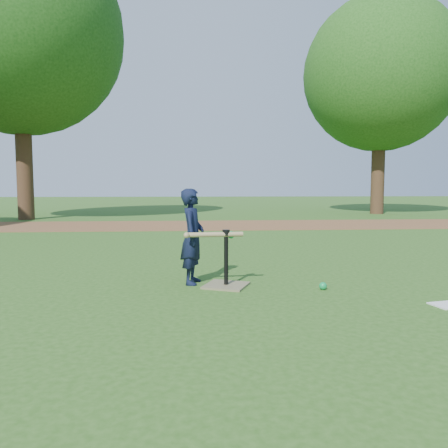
{
  "coord_description": "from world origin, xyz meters",
  "views": [
    {
      "loc": [
        -0.72,
        -4.45,
        1.08
      ],
      "look_at": [
        -0.35,
        0.47,
        0.65
      ],
      "focal_mm": 35.0,
      "sensor_mm": 36.0,
      "label": 1
    }
  ],
  "objects": [
    {
      "name": "tree_left",
      "position": [
        -6.0,
        10.0,
        5.87
      ],
      "size": [
        6.4,
        6.4,
        9.08
      ],
      "color": "#382316",
      "rests_on": "ground"
    },
    {
      "name": "child",
      "position": [
        -0.7,
        0.34,
        0.53
      ],
      "size": [
        0.32,
        0.42,
        1.05
      ],
      "primitive_type": "imported",
      "rotation": [
        0.0,
        0.0,
        1.38
      ],
      "color": "black",
      "rests_on": "ground"
    },
    {
      "name": "batting_tee",
      "position": [
        -0.35,
        0.17,
        0.11
      ],
      "size": [
        0.56,
        0.56,
        0.61
      ],
      "color": "olive",
      "rests_on": "ground"
    },
    {
      "name": "tree_right",
      "position": [
        6.5,
        12.0,
        5.29
      ],
      "size": [
        5.8,
        5.8,
        8.21
      ],
      "color": "#382316",
      "rests_on": "ground"
    },
    {
      "name": "dirt_strip",
      "position": [
        0.0,
        7.5,
        0.01
      ],
      "size": [
        24.0,
        3.0,
        0.01
      ],
      "primitive_type": "cube",
      "color": "brown",
      "rests_on": "ground"
    },
    {
      "name": "ground",
      "position": [
        0.0,
        0.0,
        0.0
      ],
      "size": [
        80.0,
        80.0,
        0.0
      ],
      "primitive_type": "plane",
      "color": "#285116",
      "rests_on": "ground"
    },
    {
      "name": "wiffle_ball_ground",
      "position": [
        0.65,
        -0.06,
        0.04
      ],
      "size": [
        0.08,
        0.08,
        0.08
      ],
      "primitive_type": "sphere",
      "color": "#0D9747",
      "rests_on": "ground"
    },
    {
      "name": "swing_action",
      "position": [
        -0.46,
        0.16,
        0.56
      ],
      "size": [
        0.63,
        0.21,
        0.09
      ],
      "color": "tan",
      "rests_on": "ground"
    }
  ]
}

